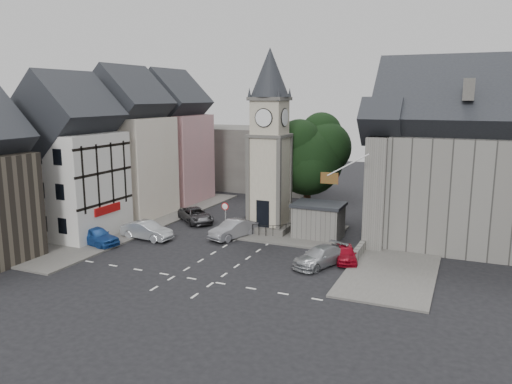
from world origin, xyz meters
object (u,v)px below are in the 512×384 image
at_px(clock_tower, 270,142).
at_px(car_west_blue, 96,236).
at_px(stone_shelter, 318,220).
at_px(pedestrian, 400,231).
at_px(car_east_red, 346,253).

distance_m(clock_tower, car_west_blue, 16.84).
relative_size(clock_tower, stone_shelter, 3.78).
relative_size(stone_shelter, pedestrian, 2.23).
bearing_deg(stone_shelter, car_east_red, -55.35).
bearing_deg(stone_shelter, pedestrian, 12.45).
relative_size(stone_shelter, car_east_red, 1.17).
xyz_separation_m(stone_shelter, car_east_red, (3.70, -5.35, -0.92)).
height_order(stone_shelter, pedestrian, stone_shelter).
bearing_deg(stone_shelter, clock_tower, 174.16).
bearing_deg(car_east_red, clock_tower, 127.03).
height_order(car_east_red, pedestrian, pedestrian).
height_order(clock_tower, car_west_blue, clock_tower).
xyz_separation_m(clock_tower, car_east_red, (8.50, -5.84, -7.49)).
distance_m(clock_tower, stone_shelter, 8.15).
xyz_separation_m(clock_tower, car_west_blue, (-11.50, -9.86, -7.35)).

